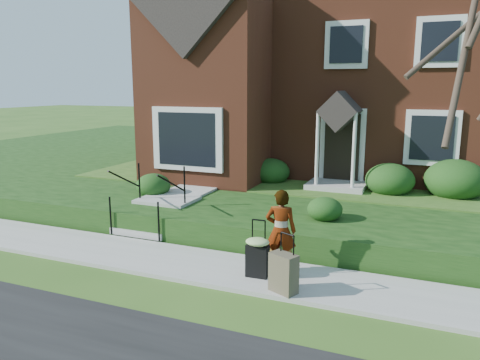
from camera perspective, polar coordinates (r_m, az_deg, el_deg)
The scene contains 10 objects.
ground at distance 9.16m, azimuth -2.68°, elevation -10.95°, with size 120.00×120.00×0.00m, color #2D5119.
sidewalk at distance 9.14m, azimuth -2.68°, elevation -10.72°, with size 60.00×1.60×0.08m, color #9E9B93.
terrace at distance 18.83m, azimuth 23.30°, elevation 0.75°, with size 44.00×20.00×0.60m, color black.
walkway at distance 14.35m, azimuth -3.26°, elevation -0.07°, with size 1.20×6.00×0.06m, color #9E9B93.
main_house at distance 17.77m, azimuth 10.39°, elevation 16.99°, with size 10.40×10.20×9.40m.
front_steps at distance 11.70m, azimuth -9.98°, elevation -3.66°, with size 1.40×2.02×1.50m.
foundation_shrubs at distance 13.38m, azimuth 10.74°, elevation 0.80°, with size 10.12×4.62×1.11m.
woman at distance 8.68m, azimuth 4.99°, elevation -6.20°, with size 0.57×0.37×1.56m, color #999999.
suitcase_black at distance 8.54m, azimuth 2.14°, elevation -9.11°, with size 0.46×0.38×1.06m.
suitcase_olive at distance 7.99m, azimuth 5.34°, elevation -11.20°, with size 0.53×0.43×1.01m.
Camera 1 is at (3.63, -7.65, 3.49)m, focal length 35.00 mm.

